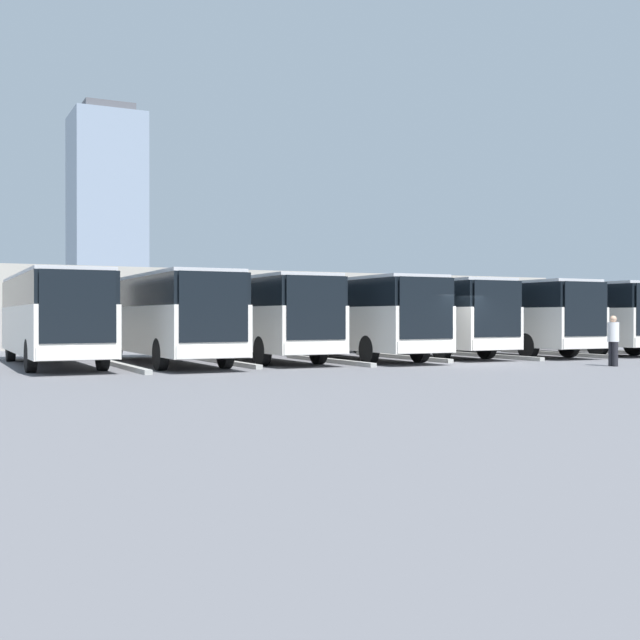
# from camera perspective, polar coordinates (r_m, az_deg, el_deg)

# --- Properties ---
(ground_plane) EXTENTS (600.00, 600.00, 0.00)m
(ground_plane) POSITION_cam_1_polar(r_m,az_deg,el_deg) (29.42, 10.17, -3.12)
(ground_plane) COLOR #5B5B60
(bus_0) EXTENTS (2.50, 11.02, 3.21)m
(bus_0) POSITION_cam_1_polar(r_m,az_deg,el_deg) (42.16, 20.88, 0.34)
(bus_0) COLOR silver
(bus_0) RESTS_ON ground_plane
(curb_divider_0) EXTENTS (0.25, 7.05, 0.15)m
(curb_divider_0) POSITION_cam_1_polar(r_m,az_deg,el_deg) (39.68, 20.70, -2.15)
(curb_divider_0) COLOR #9E9E99
(curb_divider_0) RESTS_ON ground_plane
(bus_1) EXTENTS (2.50, 11.02, 3.21)m
(bus_1) POSITION_cam_1_polar(r_m,az_deg,el_deg) (39.65, 16.79, 0.35)
(bus_1) COLOR silver
(bus_1) RESTS_ON ground_plane
(curb_divider_1) EXTENTS (0.25, 7.05, 0.15)m
(curb_divider_1) POSITION_cam_1_polar(r_m,az_deg,el_deg) (37.19, 16.32, -2.30)
(curb_divider_1) COLOR #9E9E99
(curb_divider_1) RESTS_ON ground_plane
(bus_2) EXTENTS (2.50, 11.02, 3.21)m
(bus_2) POSITION_cam_1_polar(r_m,az_deg,el_deg) (37.12, 12.47, 0.36)
(bus_2) COLOR silver
(bus_2) RESTS_ON ground_plane
(curb_divider_2) EXTENTS (0.25, 7.05, 0.15)m
(curb_divider_2) POSITION_cam_1_polar(r_m,az_deg,el_deg) (34.69, 11.66, -2.48)
(curb_divider_2) COLOR #9E9E99
(curb_divider_2) RESTS_ON ground_plane
(bus_3) EXTENTS (2.50, 11.02, 3.21)m
(bus_3) POSITION_cam_1_polar(r_m,az_deg,el_deg) (35.34, 6.99, 0.37)
(bus_3) COLOR silver
(bus_3) RESTS_ON ground_plane
(curb_divider_3) EXTENTS (0.25, 7.05, 0.15)m
(curb_divider_3) POSITION_cam_1_polar(r_m,az_deg,el_deg) (32.98, 5.74, -2.62)
(curb_divider_3) COLOR #9E9E99
(curb_divider_3) RESTS_ON ground_plane
(bus_4) EXTENTS (2.50, 11.02, 3.21)m
(bus_4) POSITION_cam_1_polar(r_m,az_deg,el_deg) (32.55, 2.24, 0.38)
(bus_4) COLOR silver
(bus_4) RESTS_ON ground_plane
(curb_divider_4) EXTENTS (0.25, 7.05, 0.15)m
(curb_divider_4) POSITION_cam_1_polar(r_m,az_deg,el_deg) (30.27, 0.50, -2.88)
(curb_divider_4) COLOR #9E9E99
(curb_divider_4) RESTS_ON ground_plane
(bus_5) EXTENTS (2.50, 11.02, 3.21)m
(bus_5) POSITION_cam_1_polar(r_m,az_deg,el_deg) (31.64, -4.57, 0.38)
(bus_5) COLOR silver
(bus_5) RESTS_ON ground_plane
(curb_divider_5) EXTENTS (0.25, 7.05, 0.15)m
(curb_divider_5) POSITION_cam_1_polar(r_m,az_deg,el_deg) (29.49, -6.88, -2.96)
(curb_divider_5) COLOR #9E9E99
(curb_divider_5) RESTS_ON ground_plane
(bus_6) EXTENTS (2.50, 11.02, 3.21)m
(bus_6) POSITION_cam_1_polar(r_m,az_deg,el_deg) (29.63, -10.90, 0.38)
(bus_6) COLOR silver
(bus_6) RESTS_ON ground_plane
(curb_divider_6) EXTENTS (0.25, 7.05, 0.15)m
(curb_divider_6) POSITION_cam_1_polar(r_m,az_deg,el_deg) (27.65, -13.86, -3.19)
(curb_divider_6) COLOR #9E9E99
(curb_divider_6) RESTS_ON ground_plane
(bus_7) EXTENTS (2.50, 11.02, 3.21)m
(bus_7) POSITION_cam_1_polar(r_m,az_deg,el_deg) (29.70, -18.50, 0.37)
(bus_7) COLOR silver
(bus_7) RESTS_ON ground_plane
(pedestrian) EXTENTS (0.45, 0.45, 1.76)m
(pedestrian) POSITION_cam_1_polar(r_m,az_deg,el_deg) (29.62, 20.13, -1.28)
(pedestrian) COLOR black
(pedestrian) RESTS_ON ground_plane
(station_building) EXTENTS (42.14, 15.03, 4.39)m
(station_building) POSITION_cam_1_polar(r_m,az_deg,el_deg) (52.00, -6.58, 0.80)
(station_building) COLOR #A8A399
(station_building) RESTS_ON ground_plane
(office_tower) EXTENTS (18.06, 18.06, 56.71)m
(office_tower) POSITION_cam_1_polar(r_m,az_deg,el_deg) (218.42, -14.93, 7.11)
(office_tower) COLOR #7F8EA3
(office_tower) RESTS_ON ground_plane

